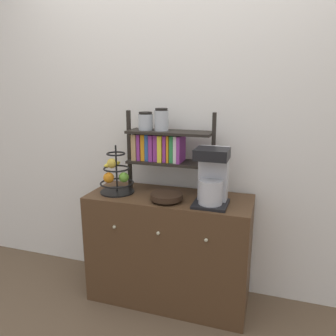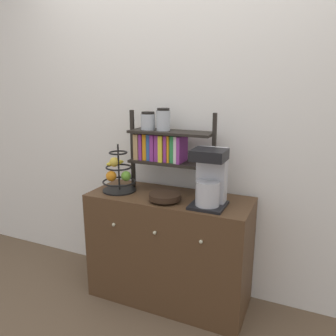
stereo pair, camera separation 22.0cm
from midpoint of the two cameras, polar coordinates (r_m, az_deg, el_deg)
name	(u,v)px [view 1 (the left image)]	position (r m, az deg, el deg)	size (l,w,h in m)	color
ground_plane	(159,316)	(2.45, -4.37, -24.35)	(12.00, 12.00, 0.00)	brown
wall_back	(181,118)	(2.39, -0.46, 8.75)	(7.00, 0.05, 2.60)	silver
sideboard	(169,248)	(2.41, -2.49, -13.86)	(1.12, 0.46, 0.79)	#4C331E
coffee_maker	(212,177)	(2.06, 4.69, -1.63)	(0.21, 0.22, 0.37)	black
fruit_stand	(115,176)	(2.35, -11.88, -1.47)	(0.24, 0.24, 0.34)	black
wooden_bowl	(167,197)	(2.15, -3.19, -5.05)	(0.21, 0.21, 0.05)	black
shelf_hutch	(161,143)	(2.28, -3.97, 4.33)	(0.64, 0.20, 0.59)	black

